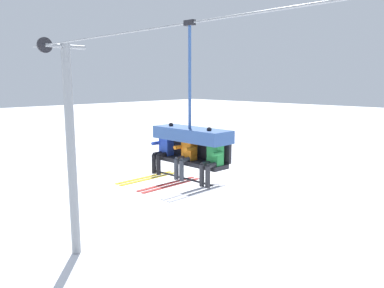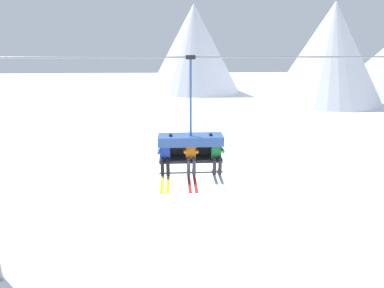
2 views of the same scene
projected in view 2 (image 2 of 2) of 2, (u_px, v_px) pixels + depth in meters
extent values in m
plane|color=white|center=(216.00, 270.00, 12.10)|extent=(200.00, 200.00, 0.00)
cone|color=white|center=(194.00, 49.00, 59.85)|extent=(18.78, 18.78, 16.68)
cone|color=white|center=(329.00, 54.00, 47.38)|extent=(17.33, 17.33, 15.34)
cylinder|color=gray|center=(216.00, 57.00, 8.77)|extent=(18.41, 0.05, 0.05)
cube|color=#232328|center=(191.00, 159.00, 9.71)|extent=(2.02, 0.48, 0.10)
cube|color=#232328|center=(190.00, 149.00, 9.89)|extent=(2.02, 0.08, 0.45)
cube|color=#335699|center=(191.00, 140.00, 9.56)|extent=(2.06, 0.68, 0.30)
cylinder|color=black|center=(191.00, 173.00, 9.50)|extent=(2.02, 0.04, 0.04)
cylinder|color=#335699|center=(191.00, 99.00, 9.10)|extent=(0.07, 0.07, 2.34)
cube|color=black|center=(191.00, 57.00, 8.73)|extent=(0.28, 0.12, 0.12)
cube|color=#2847B7|center=(165.00, 151.00, 9.55)|extent=(0.32, 0.22, 0.52)
sphere|color=black|center=(165.00, 140.00, 9.44)|extent=(0.22, 0.22, 0.22)
ellipsoid|color=black|center=(165.00, 141.00, 9.34)|extent=(0.17, 0.04, 0.08)
cylinder|color=black|center=(162.00, 159.00, 9.45)|extent=(0.11, 0.34, 0.11)
cylinder|color=black|center=(168.00, 159.00, 9.46)|extent=(0.11, 0.34, 0.11)
cylinder|color=black|center=(162.00, 169.00, 9.36)|extent=(0.11, 0.11, 0.48)
cylinder|color=black|center=(168.00, 168.00, 9.37)|extent=(0.11, 0.11, 0.48)
cube|color=gold|center=(162.00, 181.00, 9.17)|extent=(0.09, 1.70, 0.02)
cube|color=gold|center=(168.00, 181.00, 9.18)|extent=(0.09, 1.70, 0.02)
cylinder|color=#2847B7|center=(159.00, 152.00, 9.38)|extent=(0.09, 0.30, 0.09)
cylinder|color=#2847B7|center=(171.00, 140.00, 9.45)|extent=(0.09, 0.09, 0.30)
sphere|color=black|center=(171.00, 135.00, 9.40)|extent=(0.11, 0.11, 0.11)
cube|color=orange|center=(191.00, 151.00, 9.59)|extent=(0.32, 0.22, 0.52)
sphere|color=maroon|center=(191.00, 140.00, 9.48)|extent=(0.22, 0.22, 0.22)
ellipsoid|color=black|center=(191.00, 141.00, 9.39)|extent=(0.17, 0.04, 0.08)
cylinder|color=#3D424C|center=(188.00, 159.00, 9.49)|extent=(0.11, 0.34, 0.11)
cylinder|color=#3D424C|center=(194.00, 159.00, 9.50)|extent=(0.11, 0.34, 0.11)
cylinder|color=#3D424C|center=(189.00, 168.00, 9.41)|extent=(0.11, 0.11, 0.48)
cylinder|color=#3D424C|center=(194.00, 168.00, 9.42)|extent=(0.11, 0.11, 0.48)
cube|color=#B22823|center=(189.00, 180.00, 9.21)|extent=(0.09, 1.70, 0.02)
cube|color=#B22823|center=(195.00, 180.00, 9.22)|extent=(0.09, 1.70, 0.02)
cylinder|color=orange|center=(185.00, 151.00, 9.43)|extent=(0.09, 0.30, 0.09)
cylinder|color=orange|center=(197.00, 151.00, 9.45)|extent=(0.09, 0.30, 0.09)
cube|color=#23843D|center=(216.00, 150.00, 9.64)|extent=(0.32, 0.22, 0.52)
sphere|color=black|center=(216.00, 139.00, 9.53)|extent=(0.22, 0.22, 0.22)
ellipsoid|color=black|center=(217.00, 140.00, 9.43)|extent=(0.17, 0.04, 0.08)
cylinder|color=#2D2D33|center=(214.00, 158.00, 9.54)|extent=(0.11, 0.34, 0.11)
cylinder|color=#2D2D33|center=(219.00, 158.00, 9.55)|extent=(0.11, 0.34, 0.11)
cylinder|color=#2D2D33|center=(214.00, 167.00, 9.45)|extent=(0.11, 0.11, 0.48)
cylinder|color=#2D2D33|center=(220.00, 167.00, 9.46)|extent=(0.11, 0.11, 0.48)
cube|color=#B2B2BC|center=(216.00, 180.00, 9.26)|extent=(0.09, 1.70, 0.02)
cube|color=#B2B2BC|center=(221.00, 180.00, 9.27)|extent=(0.09, 1.70, 0.02)
cylinder|color=#23843D|center=(211.00, 140.00, 9.52)|extent=(0.09, 0.09, 0.30)
sphere|color=black|center=(211.00, 135.00, 9.47)|extent=(0.11, 0.11, 0.11)
cylinder|color=#23843D|center=(223.00, 150.00, 9.49)|extent=(0.09, 0.30, 0.09)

